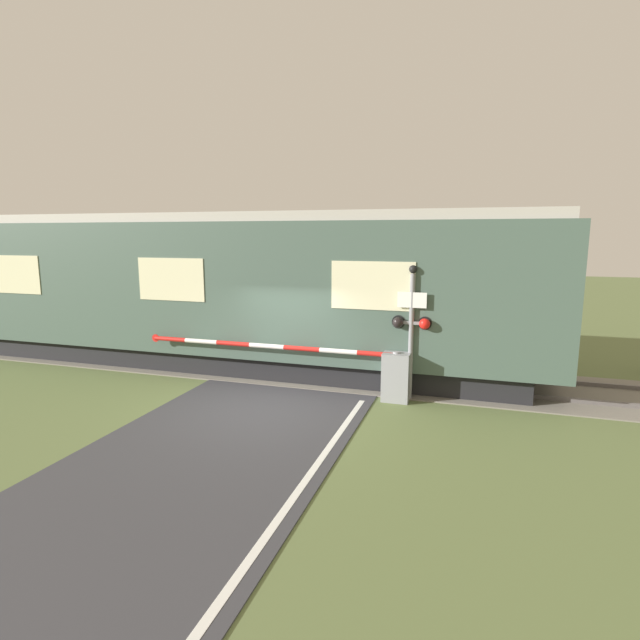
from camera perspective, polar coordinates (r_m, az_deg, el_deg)
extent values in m
plane|color=#5B6B3D|center=(11.06, -6.29, -9.88)|extent=(80.00, 80.00, 0.00)
cube|color=slate|center=(13.73, -1.19, -5.83)|extent=(36.00, 3.20, 0.03)
cube|color=#595451|center=(13.06, -2.21, -6.36)|extent=(36.00, 0.08, 0.10)
cube|color=#595451|center=(14.38, -0.27, -4.84)|extent=(36.00, 0.08, 0.10)
cube|color=black|center=(14.99, -13.04, -3.62)|extent=(17.58, 2.54, 0.60)
cube|color=#42564C|center=(14.67, -13.34, 4.04)|extent=(19.11, 2.98, 3.42)
cube|color=#ADA89E|center=(14.61, -13.63, 11.19)|extent=(18.73, 2.75, 0.24)
cube|color=beige|center=(11.30, 6.01, 3.92)|extent=(1.91, 0.02, 1.09)
cube|color=beige|center=(13.38, -16.68, 4.47)|extent=(1.91, 0.02, 1.09)
cube|color=beige|center=(16.90, -31.64, 4.45)|extent=(1.91, 0.02, 1.09)
cube|color=gray|center=(11.37, 8.67, -6.47)|extent=(0.60, 0.44, 1.10)
cylinder|color=gray|center=(11.24, 8.74, -4.03)|extent=(0.16, 0.16, 0.18)
cylinder|color=red|center=(11.31, 6.49, -3.89)|extent=(0.90, 0.11, 0.11)
cylinder|color=white|center=(11.51, 2.10, -3.59)|extent=(0.90, 0.11, 0.11)
cylinder|color=red|center=(11.78, -2.11, -3.29)|extent=(0.90, 0.11, 0.11)
cylinder|color=white|center=(12.10, -6.11, -2.98)|extent=(0.90, 0.11, 0.11)
cylinder|color=red|center=(12.48, -9.88, -2.68)|extent=(0.90, 0.11, 0.11)
cylinder|color=white|center=(12.91, -13.42, -2.38)|extent=(0.90, 0.11, 0.11)
cylinder|color=red|center=(13.39, -16.71, -2.10)|extent=(0.90, 0.11, 0.11)
cylinder|color=red|center=(13.64, -18.27, -1.96)|extent=(0.20, 0.02, 0.20)
cylinder|color=gray|center=(11.30, 10.36, -2.03)|extent=(0.11, 0.11, 2.86)
cube|color=gray|center=(11.24, 10.41, -0.32)|extent=(0.70, 0.07, 0.07)
sphere|color=black|center=(11.23, 8.90, -0.28)|extent=(0.24, 0.24, 0.24)
sphere|color=red|center=(11.16, 11.86, -0.44)|extent=(0.24, 0.24, 0.24)
cylinder|color=black|center=(11.33, 8.98, -0.19)|extent=(0.30, 0.06, 0.30)
cylinder|color=black|center=(11.26, 11.92, -0.34)|extent=(0.30, 0.06, 0.30)
cube|color=white|center=(11.12, 10.46, 2.26)|extent=(0.64, 0.02, 0.34)
sphere|color=black|center=(11.09, 10.60, 5.72)|extent=(0.18, 0.18, 0.18)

